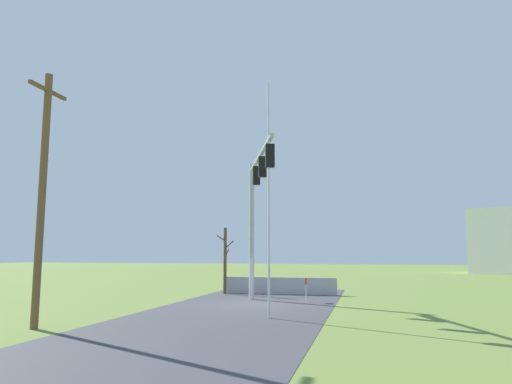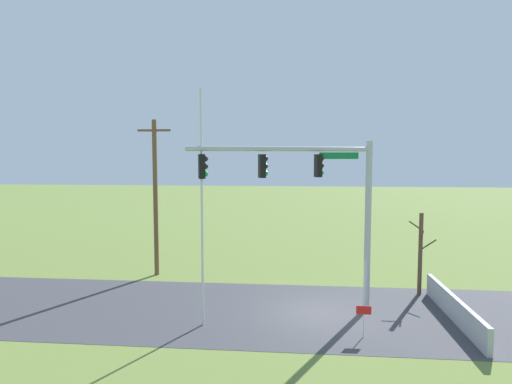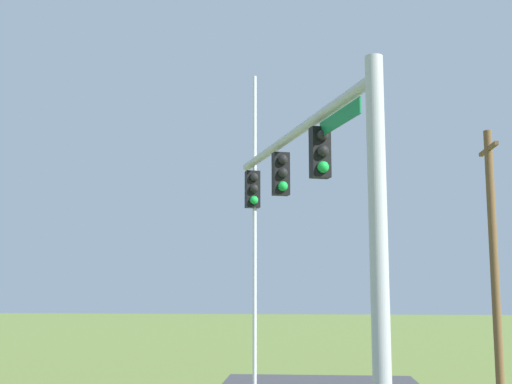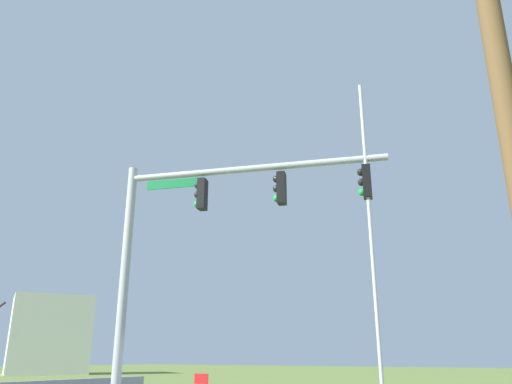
{
  "view_description": "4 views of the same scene",
  "coord_description": "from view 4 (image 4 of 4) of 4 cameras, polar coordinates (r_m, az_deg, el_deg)",
  "views": [
    {
      "loc": [
        -22.58,
        -5.59,
        2.55
      ],
      "look_at": [
        -1.76,
        -0.6,
        5.35
      ],
      "focal_mm": 32.42,
      "sensor_mm": 36.0,
      "label": 1
    },
    {
      "loc": [
        -0.86,
        -18.63,
        6.84
      ],
      "look_at": [
        -2.59,
        -0.12,
        5.3
      ],
      "focal_mm": 30.48,
      "sensor_mm": 36.0,
      "label": 2
    },
    {
      "loc": [
        12.09,
        -0.41,
        3.97
      ],
      "look_at": [
        -1.37,
        -1.5,
        5.91
      ],
      "focal_mm": 45.81,
      "sensor_mm": 36.0,
      "label": 3
    },
    {
      "loc": [
        -9.27,
        10.95,
        1.75
      ],
      "look_at": [
        -1.67,
        -0.56,
        6.3
      ],
      "focal_mm": 35.03,
      "sensor_mm": 36.0,
      "label": 4
    }
  ],
  "objects": [
    {
      "name": "open_sign",
      "position": [
        17.33,
        -6.3,
        -20.95
      ],
      "size": [
        0.56,
        0.04,
        1.22
      ],
      "color": "silver",
      "rests_on": "ground_plane"
    },
    {
      "name": "flagpole",
      "position": [
        13.91,
        13.03,
        -5.38
      ],
      "size": [
        0.1,
        0.1,
        9.48
      ],
      "primitive_type": "cylinder",
      "color": "silver",
      "rests_on": "ground_plane"
    },
    {
      "name": "utility_pole",
      "position": [
        6.31,
        26.35,
        10.73
      ],
      "size": [
        1.9,
        0.26,
        8.88
      ],
      "color": "brown",
      "rests_on": "ground_plane"
    },
    {
      "name": "signal_mast",
      "position": [
        14.98,
        -6.5,
        -4.19
      ],
      "size": [
        7.62,
        2.92,
        7.48
      ],
      "color": "#B2B5BA",
      "rests_on": "ground_plane"
    },
    {
      "name": "distant_building",
      "position": [
        58.26,
        -22.54,
        -14.84
      ],
      "size": [
        10.09,
        10.24,
        7.77
      ],
      "primitive_type": "cube",
      "rotation": [
        0.0,
        0.0,
        5.76
      ],
      "color": "silver",
      "rests_on": "ground_plane"
    }
  ]
}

